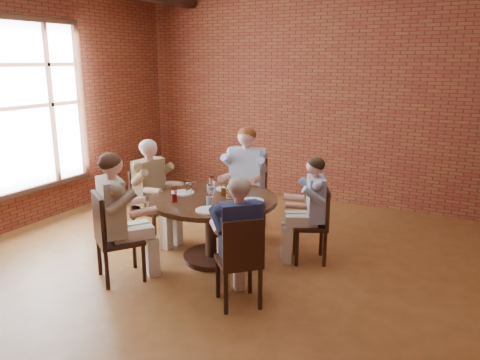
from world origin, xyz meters
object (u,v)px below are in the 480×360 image
at_px(chair_c, 149,203).
at_px(diner_a, 311,210).
at_px(chair_d, 111,234).
at_px(chair_e, 241,259).
at_px(chair_a, 316,221).
at_px(diner_e, 238,242).
at_px(smartphone, 240,208).
at_px(diner_c, 153,192).
at_px(diner_d, 118,218).
at_px(diner_b, 245,181).
at_px(dining_table, 214,216).
at_px(chair_b, 248,192).

bearing_deg(chair_c, diner_a, -73.13).
height_order(chair_d, chair_e, chair_d).
distance_m(chair_a, diner_e, 1.33).
bearing_deg(chair_c, smartphone, -95.38).
height_order(diner_c, diner_d, diner_d).
distance_m(diner_d, diner_e, 1.35).
relative_size(diner_b, diner_d, 1.03).
height_order(dining_table, diner_c, diner_c).
height_order(diner_d, chair_e, diner_d).
height_order(chair_b, chair_d, chair_b).
xyz_separation_m(chair_a, chair_c, (-2.10, -0.36, 0.02)).
bearing_deg(chair_b, diner_a, -35.68).
bearing_deg(chair_a, chair_b, -142.58).
distance_m(diner_a, smartphone, 0.88).
xyz_separation_m(chair_b, chair_d, (-0.56, -2.06, -0.01)).
bearing_deg(diner_e, smartphone, -107.24).
height_order(chair_b, diner_e, diner_e).
distance_m(dining_table, chair_c, 1.05).
bearing_deg(diner_e, diner_a, -145.26).
bearing_deg(diner_d, diner_e, -140.28).
distance_m(chair_c, smartphone, 1.55).
relative_size(chair_c, diner_c, 0.71).
distance_m(chair_b, diner_e, 2.06).
relative_size(diner_a, chair_e, 1.37).
bearing_deg(chair_a, diner_a, -90.00).
bearing_deg(smartphone, diner_b, 90.96).
xyz_separation_m(chair_c, smartphone, (1.49, -0.34, 0.25)).
height_order(diner_a, chair_d, diner_a).
xyz_separation_m(chair_a, diner_a, (-0.06, -0.03, 0.13)).
bearing_deg(chair_d, dining_table, -90.00).
bearing_deg(dining_table, chair_e, -46.82).
bearing_deg(smartphone, chair_c, 143.40).
bearing_deg(chair_d, chair_c, -35.97).
relative_size(diner_a, diner_c, 0.93).
height_order(chair_b, chair_c, chair_b).
height_order(chair_a, chair_b, chair_b).
height_order(chair_b, diner_b, diner_b).
xyz_separation_m(dining_table, diner_d, (-0.62, -0.88, 0.15)).
bearing_deg(chair_a, diner_c, -104.93).
bearing_deg(chair_a, chair_c, -105.62).
height_order(diner_c, smartphone, diner_c).
distance_m(chair_c, diner_d, 1.12).
relative_size(diner_a, chair_d, 1.28).
bearing_deg(diner_d, diner_b, -70.00).
relative_size(chair_c, chair_e, 1.04).
xyz_separation_m(chair_b, diner_b, (0.01, -0.10, 0.18)).
relative_size(chair_c, chair_d, 0.97).
distance_m(chair_a, diner_c, 2.06).
bearing_deg(chair_c, diner_b, -39.58).
relative_size(chair_d, chair_e, 1.07).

